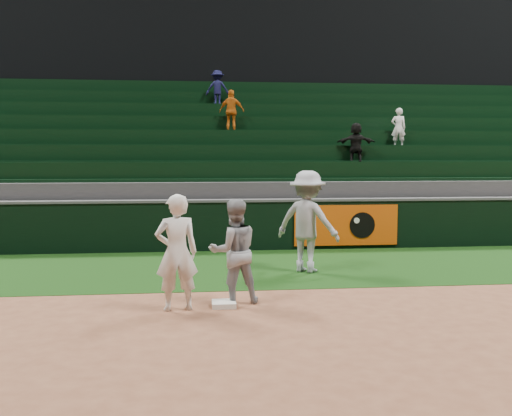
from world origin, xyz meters
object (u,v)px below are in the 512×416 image
at_px(first_base, 224,304).
at_px(first_baseman, 177,253).
at_px(base_coach, 307,222).
at_px(baserunner, 234,251).

xyz_separation_m(first_base, first_baseman, (-0.71, -0.13, 0.84)).
bearing_deg(base_coach, first_base, 88.26).
distance_m(baserunner, base_coach, 2.77).
xyz_separation_m(first_baseman, baserunner, (0.88, 0.33, -0.05)).
relative_size(first_base, first_baseman, 0.21).
xyz_separation_m(first_base, baserunner, (0.17, 0.21, 0.78)).
bearing_deg(first_baseman, first_base, -179.49).
height_order(baserunner, base_coach, base_coach).
relative_size(first_base, baserunner, 0.22).
height_order(first_base, first_baseman, first_baseman).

